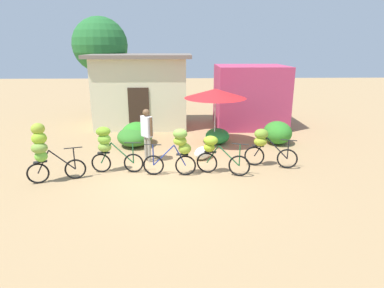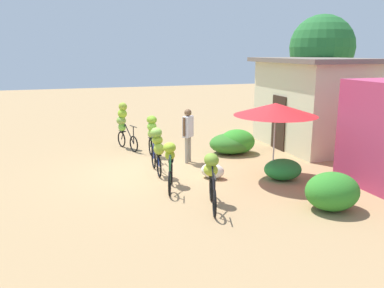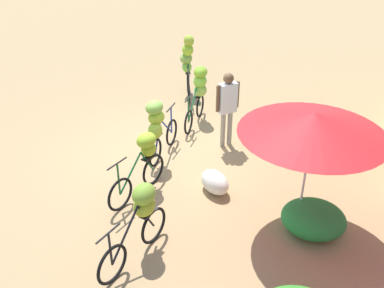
{
  "view_description": "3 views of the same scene",
  "coord_description": "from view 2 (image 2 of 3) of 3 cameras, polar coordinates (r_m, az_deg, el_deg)",
  "views": [
    {
      "loc": [
        0.38,
        -9.13,
        3.75
      ],
      "look_at": [
        0.7,
        0.89,
        0.71
      ],
      "focal_mm": 30.52,
      "sensor_mm": 36.0,
      "label": 1
    },
    {
      "loc": [
        11.48,
        -2.63,
        3.6
      ],
      "look_at": [
        -0.2,
        1.23,
        0.75
      ],
      "focal_mm": 37.63,
      "sensor_mm": 36.0,
      "label": 2
    },
    {
      "loc": [
        7.77,
        2.82,
        5.02
      ],
      "look_at": [
        0.91,
        0.92,
        0.91
      ],
      "focal_mm": 39.83,
      "sensor_mm": 36.0,
      "label": 3
    }
  ],
  "objects": [
    {
      "name": "bicycle_leftmost",
      "position": [
        15.32,
        -9.73,
        3.11
      ],
      "size": [
        1.54,
        0.63,
        1.73
      ],
      "color": "black",
      "rests_on": "ground"
    },
    {
      "name": "hedge_bush_mid",
      "position": [
        11.84,
        12.74,
        -3.52
      ],
      "size": [
        0.95,
        1.1,
        0.59
      ],
      "primitive_type": "ellipsoid",
      "color": "#268436",
      "rests_on": "ground"
    },
    {
      "name": "produce_sack",
      "position": [
        11.67,
        2.92,
        -3.82
      ],
      "size": [
        0.8,
        0.81,
        0.44
      ],
      "primitive_type": "ellipsoid",
      "rotation": [
        0.0,
        0.0,
        0.84
      ],
      "color": "silver",
      "rests_on": "ground"
    },
    {
      "name": "ground_plane",
      "position": [
        12.31,
        -5.14,
        -4.02
      ],
      "size": [
        60.0,
        60.0,
        0.0
      ],
      "primitive_type": "plane",
      "color": "#A78459"
    },
    {
      "name": "hedge_bush_front_left",
      "position": [
        14.51,
        5.59,
        0.08
      ],
      "size": [
        1.35,
        1.6,
        0.72
      ],
      "primitive_type": "ellipsoid",
      "color": "#337626",
      "rests_on": "ground"
    },
    {
      "name": "bicycle_near_pile",
      "position": [
        13.94,
        -5.65,
        1.68
      ],
      "size": [
        1.59,
        0.4,
        1.43
      ],
      "color": "black",
      "rests_on": "ground"
    },
    {
      "name": "hedge_bush_front_right",
      "position": [
        14.53,
        6.43,
        0.36
      ],
      "size": [
        1.18,
        1.27,
        0.87
      ],
      "primitive_type": "ellipsoid",
      "color": "#338E27",
      "rests_on": "ground"
    },
    {
      "name": "market_umbrella",
      "position": [
        11.47,
        11.76,
        4.84
      ],
      "size": [
        2.35,
        2.35,
        2.2
      ],
      "color": "beige",
      "rests_on": "ground"
    },
    {
      "name": "bicycle_rightmost",
      "position": [
        9.54,
        2.8,
        -4.29
      ],
      "size": [
        1.61,
        0.54,
        1.24
      ],
      "color": "black",
      "rests_on": "ground"
    },
    {
      "name": "tree_behind_building",
      "position": [
        18.74,
        17.94,
        12.82
      ],
      "size": [
        2.77,
        2.77,
        5.15
      ],
      "color": "brown",
      "rests_on": "ground"
    },
    {
      "name": "bicycle_by_shop",
      "position": [
        10.85,
        -3.14,
        -2.4
      ],
      "size": [
        1.57,
        0.58,
        1.19
      ],
      "color": "black",
      "rests_on": "ground"
    },
    {
      "name": "building_low",
      "position": [
        15.92,
        16.5,
        5.64
      ],
      "size": [
        4.66,
        3.16,
        3.35
      ],
      "color": "beige",
      "rests_on": "ground"
    },
    {
      "name": "bicycle_center_loaded",
      "position": [
        11.83,
        -4.97,
        -0.33
      ],
      "size": [
        1.59,
        0.44,
        1.45
      ],
      "color": "black",
      "rests_on": "ground"
    },
    {
      "name": "person_vendor",
      "position": [
        13.1,
        -0.58,
        2.03
      ],
      "size": [
        0.42,
        0.45,
        1.78
      ],
      "color": "gray",
      "rests_on": "ground"
    },
    {
      "name": "hedge_bush_by_door",
      "position": [
        9.88,
        19.25,
        -6.36
      ],
      "size": [
        1.1,
        1.28,
        0.89
      ],
      "primitive_type": "ellipsoid",
      "color": "#328427",
      "rests_on": "ground"
    }
  ]
}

